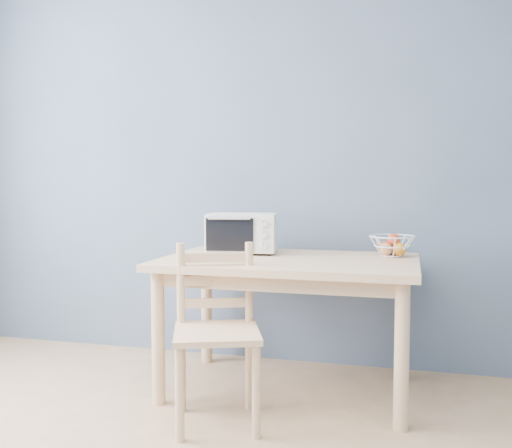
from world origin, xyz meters
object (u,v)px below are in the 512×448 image
(dining_table, at_px, (289,276))
(dining_chair, at_px, (216,335))
(fruit_basket, at_px, (392,245))
(toaster_oven, at_px, (239,232))

(dining_table, height_order, dining_chair, dining_chair)
(fruit_basket, relative_size, dining_chair, 0.34)
(dining_table, height_order, toaster_oven, toaster_oven)
(fruit_basket, bearing_deg, dining_chair, -138.04)
(toaster_oven, relative_size, dining_chair, 0.51)
(fruit_basket, distance_m, dining_chair, 1.15)
(dining_table, relative_size, dining_chair, 1.61)
(dining_table, relative_size, fruit_basket, 4.69)
(dining_table, xyz_separation_m, toaster_oven, (-0.33, 0.16, 0.23))
(fruit_basket, height_order, dining_chair, fruit_basket)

